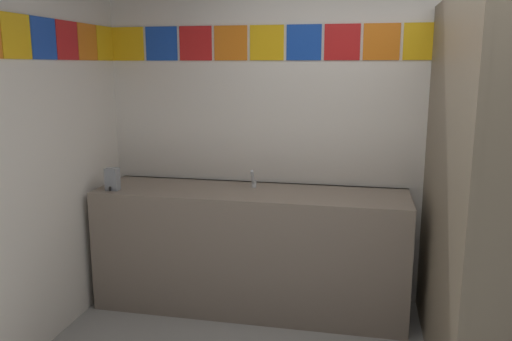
% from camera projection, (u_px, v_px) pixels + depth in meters
% --- Properties ---
extents(wall_back, '(4.32, 0.09, 2.74)m').
position_uv_depth(wall_back, '(397.00, 119.00, 3.71)').
color(wall_back, silver).
rests_on(wall_back, ground_plane).
extents(vanity_counter, '(2.22, 0.60, 0.88)m').
position_uv_depth(vanity_counter, '(251.00, 248.00, 3.77)').
color(vanity_counter, gray).
rests_on(vanity_counter, ground_plane).
extents(faucet_center, '(0.04, 0.10, 0.14)m').
position_uv_depth(faucet_center, '(253.00, 181.00, 3.76)').
color(faucet_center, silver).
rests_on(faucet_center, vanity_counter).
extents(soap_dispenser, '(0.09, 0.09, 0.16)m').
position_uv_depth(soap_dispenser, '(112.00, 179.00, 3.69)').
color(soap_dispenser, gray).
rests_on(soap_dispenser, vanity_counter).
extents(stall_divider, '(0.92, 1.59, 2.14)m').
position_uv_depth(stall_divider, '(483.00, 202.00, 2.64)').
color(stall_divider, '#726651').
rests_on(stall_divider, ground_plane).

